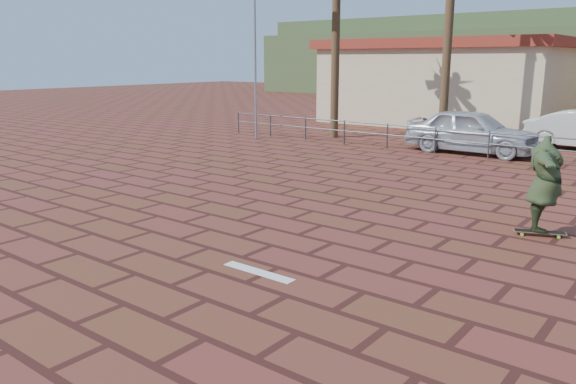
# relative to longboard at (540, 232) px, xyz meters

# --- Properties ---
(ground) EXTENTS (120.00, 120.00, 0.00)m
(ground) POSITION_rel_longboard_xyz_m (-3.85, -3.75, -0.08)
(ground) COLOR maroon
(ground) RESTS_ON ground
(paint_stripe) EXTENTS (1.40, 0.22, 0.01)m
(paint_stripe) POSITION_rel_longboard_xyz_m (-3.15, -4.95, -0.08)
(paint_stripe) COLOR white
(paint_stripe) RESTS_ON ground
(guardrail) EXTENTS (24.06, 0.06, 1.00)m
(guardrail) POSITION_rel_longboard_xyz_m (-3.85, 8.25, 0.60)
(guardrail) COLOR #47494F
(guardrail) RESTS_ON ground
(flagpole) EXTENTS (1.30, 0.10, 8.00)m
(flagpole) POSITION_rel_longboard_xyz_m (-13.72, 7.25, 4.56)
(flagpole) COLOR gray
(flagpole) RESTS_ON ground
(building_west) EXTENTS (12.60, 7.60, 4.50)m
(building_west) POSITION_rel_longboard_xyz_m (-9.85, 18.25, 2.20)
(building_west) COLOR beige
(building_west) RESTS_ON ground
(hill_back) EXTENTS (35.00, 14.00, 8.00)m
(hill_back) POSITION_rel_longboard_xyz_m (-25.85, 52.25, 3.92)
(hill_back) COLOR #384C28
(hill_back) RESTS_ON ground
(longboard) EXTENTS (0.98, 0.58, 0.10)m
(longboard) POSITION_rel_longboard_xyz_m (0.00, 0.00, 0.00)
(longboard) COLOR olive
(longboard) RESTS_ON ground
(skateboarder) EXTENTS (1.48, 2.43, 1.92)m
(skateboarder) POSITION_rel_longboard_xyz_m (-0.00, -0.00, 0.98)
(skateboarder) COLOR #2D3C20
(skateboarder) RESTS_ON longboard
(car_silver) EXTENTS (4.86, 1.97, 1.65)m
(car_silver) POSITION_rel_longboard_xyz_m (-4.85, 9.25, 0.75)
(car_silver) COLOR #B9BCC1
(car_silver) RESTS_ON ground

